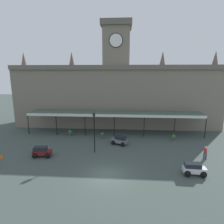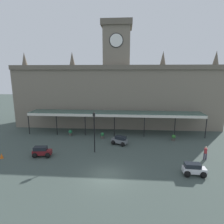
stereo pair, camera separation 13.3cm
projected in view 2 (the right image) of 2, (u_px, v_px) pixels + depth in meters
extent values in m
plane|color=#3D4A44|center=(107.00, 176.00, 18.80)|extent=(140.00, 140.00, 0.00)
cube|color=slate|center=(117.00, 96.00, 36.57)|extent=(38.27, 6.98, 11.58)
cube|color=#685F52|center=(116.00, 67.00, 31.91)|extent=(38.27, 0.30, 0.80)
cube|color=slate|center=(117.00, 47.00, 34.69)|extent=(4.80, 4.80, 6.71)
cube|color=#61594D|center=(117.00, 25.00, 33.89)|extent=(5.50, 5.50, 1.00)
cylinder|color=white|center=(116.00, 40.00, 32.12)|extent=(2.20, 0.12, 2.20)
cylinder|color=black|center=(116.00, 40.00, 32.16)|extent=(2.46, 0.06, 2.46)
cone|color=#5B5448|center=(24.00, 59.00, 36.38)|extent=(1.10, 1.10, 2.60)
cone|color=#5B5448|center=(72.00, 59.00, 35.71)|extent=(1.10, 1.10, 2.60)
cone|color=#5B5448|center=(163.00, 58.00, 34.51)|extent=(1.10, 1.10, 2.60)
cone|color=#5B5448|center=(216.00, 58.00, 33.84)|extent=(1.10, 1.10, 2.60)
cube|color=#38564C|center=(115.00, 112.00, 31.46)|extent=(29.10, 3.20, 0.16)
cube|color=silver|center=(114.00, 116.00, 29.94)|extent=(29.10, 0.12, 0.44)
cylinder|color=black|center=(29.00, 124.00, 31.45)|extent=(0.14, 0.14, 3.58)
cylinder|color=black|center=(57.00, 124.00, 31.11)|extent=(0.14, 0.14, 3.58)
cylinder|color=black|center=(85.00, 125.00, 30.77)|extent=(0.14, 0.14, 3.58)
cylinder|color=black|center=(114.00, 125.00, 30.43)|extent=(0.14, 0.14, 3.58)
cylinder|color=black|center=(144.00, 126.00, 30.09)|extent=(0.14, 0.14, 3.58)
cylinder|color=black|center=(175.00, 127.00, 29.75)|extent=(0.14, 0.14, 3.58)
cylinder|color=black|center=(206.00, 127.00, 29.41)|extent=(0.14, 0.14, 3.58)
cube|color=silver|center=(194.00, 170.00, 18.90)|extent=(2.29, 1.01, 0.55)
cube|color=#1E232B|center=(193.00, 165.00, 18.82)|extent=(1.59, 0.90, 0.45)
sphere|color=black|center=(200.00, 170.00, 19.29)|extent=(0.64, 0.64, 0.64)
sphere|color=black|center=(204.00, 175.00, 18.42)|extent=(0.64, 0.64, 0.64)
sphere|color=black|center=(185.00, 169.00, 19.48)|extent=(0.64, 0.64, 0.64)
sphere|color=black|center=(187.00, 174.00, 18.60)|extent=(0.64, 0.64, 0.64)
cube|color=slate|center=(119.00, 141.00, 27.03)|extent=(2.42, 1.75, 0.55)
cube|color=#1E232B|center=(121.00, 138.00, 26.83)|extent=(1.75, 1.40, 0.45)
sphere|color=black|center=(113.00, 142.00, 27.05)|extent=(0.64, 0.64, 0.64)
sphere|color=black|center=(116.00, 140.00, 27.82)|extent=(0.64, 0.64, 0.64)
sphere|color=black|center=(123.00, 144.00, 26.32)|extent=(0.64, 0.64, 0.64)
sphere|color=black|center=(125.00, 142.00, 27.09)|extent=(0.64, 0.64, 0.64)
cube|color=maroon|center=(42.00, 152.00, 23.16)|extent=(2.33, 1.12, 0.55)
cube|color=#1E232B|center=(40.00, 148.00, 23.05)|extent=(1.63, 0.98, 0.45)
sphere|color=black|center=(50.00, 152.00, 23.67)|extent=(0.64, 0.64, 0.64)
sphere|color=black|center=(48.00, 155.00, 22.79)|extent=(0.64, 0.64, 0.64)
sphere|color=black|center=(37.00, 152.00, 23.62)|extent=(0.64, 0.64, 0.64)
sphere|color=black|center=(35.00, 155.00, 22.74)|extent=(0.64, 0.64, 0.64)
cylinder|color=#3F384C|center=(204.00, 156.00, 22.31)|extent=(0.17, 0.17, 0.82)
cylinder|color=#3F384C|center=(206.00, 156.00, 22.27)|extent=(0.17, 0.17, 0.82)
cylinder|color=#A52D33|center=(206.00, 151.00, 22.14)|extent=(0.34, 0.34, 0.62)
sphere|color=tan|center=(206.00, 147.00, 22.05)|extent=(0.23, 0.23, 0.23)
cylinder|color=black|center=(94.00, 135.00, 23.94)|extent=(0.13, 0.13, 4.87)
cube|color=black|center=(94.00, 114.00, 23.39)|extent=(0.30, 0.30, 0.44)
sphere|color=black|center=(94.00, 112.00, 23.33)|extent=(0.14, 0.14, 0.14)
cone|color=orange|center=(2.00, 156.00, 22.66)|extent=(0.40, 0.40, 0.66)
cylinder|color=#47423D|center=(102.00, 137.00, 29.60)|extent=(0.56, 0.56, 0.42)
sphere|color=#1F5E31|center=(102.00, 134.00, 29.51)|extent=(0.60, 0.60, 0.60)
cylinder|color=#47423D|center=(70.00, 134.00, 30.98)|extent=(0.56, 0.56, 0.42)
sphere|color=#1E6A3F|center=(70.00, 132.00, 30.89)|extent=(0.60, 0.60, 0.60)
cylinder|color=#47423D|center=(173.00, 139.00, 28.58)|extent=(0.56, 0.56, 0.42)
sphere|color=#2F6B2B|center=(174.00, 137.00, 28.48)|extent=(0.60, 0.60, 0.60)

